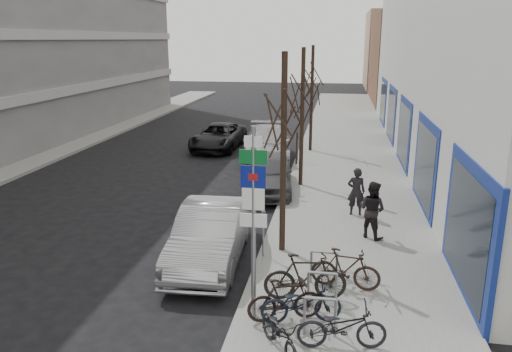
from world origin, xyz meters
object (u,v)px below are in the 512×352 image
(bike_near_right, at_px, (285,299))
(parked_car_mid, at_px, (269,173))
(pedestrian_far, at_px, (372,209))
(parked_car_back, at_px, (267,144))
(tree_far, at_px, (312,74))
(bike_far_curb, at_px, (342,323))
(bike_far_inner, at_px, (346,268))
(parked_car_front, at_px, (210,234))
(highway_sign_pole, at_px, (253,213))
(bike_rack, at_px, (322,285))
(tree_mid, at_px, (303,85))
(meter_front, at_px, (263,229))
(bike_mid_curb, at_px, (301,300))
(meter_mid, at_px, (286,175))
(pedestrian_near, at_px, (356,191))
(meter_back, at_px, (298,145))
(bike_near_left, at_px, (280,330))
(lane_car, at_px, (218,137))
(tree_near, at_px, (284,107))

(bike_near_right, xyz_separation_m, parked_car_mid, (-1.67, 9.39, 0.12))
(pedestrian_far, bearing_deg, parked_car_back, -29.59)
(tree_far, xyz_separation_m, parked_car_mid, (-1.20, -7.19, -3.35))
(bike_far_curb, relative_size, pedestrian_far, 0.98)
(bike_far_inner, bearing_deg, parked_car_back, 24.00)
(parked_car_front, height_order, pedestrian_far, pedestrian_far)
(highway_sign_pole, distance_m, pedestrian_far, 5.73)
(bike_rack, xyz_separation_m, pedestrian_far, (1.27, 4.25, 0.35))
(tree_mid, xyz_separation_m, meter_front, (-0.45, -7.00, -3.19))
(bike_rack, relative_size, tree_far, 0.41)
(highway_sign_pole, height_order, bike_mid_curb, highway_sign_pole)
(meter_mid, distance_m, pedestrian_near, 3.07)
(pedestrian_near, bearing_deg, bike_mid_curb, 79.95)
(tree_far, bearing_deg, parked_car_mid, -99.48)
(meter_front, xyz_separation_m, meter_back, (0.00, 11.00, 0.00))
(pedestrian_far, bearing_deg, parked_car_front, 61.24)
(parked_car_back, bearing_deg, meter_mid, -81.76)
(bike_near_left, height_order, lane_car, lane_car)
(meter_mid, height_order, meter_back, same)
(bike_far_inner, bearing_deg, meter_front, 63.96)
(meter_mid, bearing_deg, meter_back, 90.00)
(bike_near_right, bearing_deg, pedestrian_far, -41.72)
(tree_near, distance_m, parked_car_back, 11.67)
(highway_sign_pole, relative_size, parked_car_back, 0.75)
(bike_far_inner, relative_size, parked_car_front, 0.35)
(meter_front, relative_size, bike_mid_curb, 0.75)
(meter_mid, xyz_separation_m, pedestrian_far, (2.92, -3.65, 0.10))
(highway_sign_pole, relative_size, tree_mid, 0.76)
(meter_front, bearing_deg, bike_mid_curb, -67.91)
(tree_far, height_order, pedestrian_near, tree_far)
(bike_far_inner, bearing_deg, pedestrian_near, 3.94)
(tree_near, height_order, bike_near_left, tree_near)
(meter_front, height_order, bike_far_inner, meter_front)
(highway_sign_pole, relative_size, tree_far, 0.76)
(highway_sign_pole, distance_m, bike_far_curb, 2.69)
(parked_car_back, bearing_deg, meter_front, -88.61)
(tree_mid, height_order, parked_car_mid, tree_mid)
(bike_far_inner, bearing_deg, parked_car_front, 78.98)
(meter_mid, bearing_deg, parked_car_mid, 132.80)
(bike_near_left, bearing_deg, tree_far, 59.86)
(tree_far, xyz_separation_m, meter_back, (-0.45, -2.50, -3.19))
(highway_sign_pole, height_order, tree_far, tree_far)
(tree_mid, bearing_deg, tree_near, -90.00)
(tree_mid, bearing_deg, bike_rack, -82.72)
(tree_far, height_order, bike_near_left, tree_far)
(pedestrian_near, bearing_deg, parked_car_back, -61.75)
(bike_far_curb, bearing_deg, bike_far_inner, -10.35)
(bike_rack, distance_m, bike_far_inner, 1.07)
(bike_rack, xyz_separation_m, bike_near_left, (-0.70, -1.81, -0.03))
(bike_far_inner, height_order, pedestrian_near, pedestrian_near)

